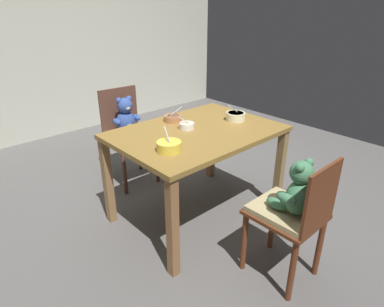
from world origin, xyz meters
TOP-DOWN VIEW (x-y plane):
  - ground_plane at (0.00, 0.00)m, footprint 5.20×5.20m
  - wall_rear at (0.00, 2.56)m, footprint 5.20×0.08m
  - dining_table at (0.00, 0.00)m, footprint 1.19×0.85m
  - teddy_chair_near_front at (-0.04, -0.86)m, footprint 0.36×0.40m
  - teddy_chair_far_center at (-0.06, 0.87)m, footprint 0.43×0.43m
  - porridge_bowl_terracotta_far_center at (-0.00, 0.27)m, footprint 0.14×0.14m
  - porridge_bowl_cream_near_right at (0.38, -0.04)m, footprint 0.16×0.15m
  - porridge_bowl_white_center at (-0.03, 0.07)m, footprint 0.12×0.11m
  - porridge_bowl_yellow_near_left at (-0.38, -0.15)m, footprint 0.16×0.16m

SIDE VIEW (x-z plane):
  - ground_plane at x=0.00m, z-range -0.04..0.00m
  - teddy_chair_near_front at x=-0.04m, z-range 0.11..0.94m
  - teddy_chair_far_center at x=-0.06m, z-range 0.10..0.97m
  - dining_table at x=0.00m, z-range 0.27..1.00m
  - porridge_bowl_white_center at x=-0.03m, z-range 0.70..0.81m
  - porridge_bowl_terracotta_far_center at x=0.00m, z-range 0.70..0.81m
  - porridge_bowl_yellow_near_left at x=-0.38m, z-range 0.69..0.83m
  - porridge_bowl_cream_near_right at x=0.38m, z-range 0.70..0.83m
  - wall_rear at x=0.00m, z-range 0.00..2.62m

